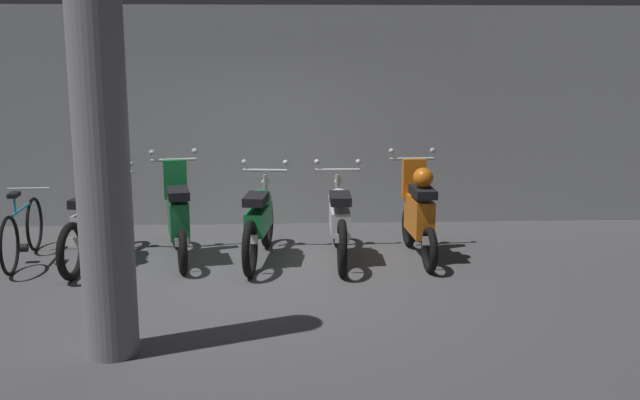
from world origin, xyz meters
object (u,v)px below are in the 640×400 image
motorbike_slot_1 (178,217)px  motorbike_slot_2 (259,220)px  support_pillar (103,171)px  motorbike_slot_3 (339,220)px  motorbike_slot_0 (95,220)px  motorbike_slot_4 (419,212)px  bicycle (22,233)px

motorbike_slot_1 → motorbike_slot_2: 0.98m
motorbike_slot_2 → support_pillar: size_ratio=0.63×
motorbike_slot_1 → motorbike_slot_3: bearing=-2.7°
motorbike_slot_0 → support_pillar: support_pillar is taller
motorbike_slot_2 → motorbike_slot_1: bearing=175.3°
motorbike_slot_4 → motorbike_slot_3: bearing=-179.2°
support_pillar → motorbike_slot_2: bearing=67.5°
motorbike_slot_1 → motorbike_slot_4: bearing=-1.5°
motorbike_slot_0 → bicycle: size_ratio=1.12×
motorbike_slot_0 → support_pillar: (0.78, -2.72, 1.02)m
bicycle → support_pillar: support_pillar is taller
motorbike_slot_1 → motorbike_slot_3: 1.94m
motorbike_slot_2 → motorbike_slot_3: (0.96, -0.01, 0.00)m
motorbike_slot_1 → support_pillar: bearing=-93.4°
motorbike_slot_1 → motorbike_slot_4: same height
motorbike_slot_4 → motorbike_slot_2: bearing=-179.9°
motorbike_slot_2 → motorbike_slot_4: (1.92, 0.00, 0.08)m
motorbike_slot_1 → support_pillar: size_ratio=0.54×
motorbike_slot_3 → motorbike_slot_4: size_ratio=1.16×
motorbike_slot_2 → motorbike_slot_3: bearing=-0.6°
motorbike_slot_4 → bicycle: motorbike_slot_4 is taller
motorbike_slot_4 → bicycle: size_ratio=0.97×
motorbike_slot_3 → support_pillar: (-2.10, -2.75, 1.05)m
motorbike_slot_4 → bicycle: bearing=179.4°
motorbike_slot_0 → motorbike_slot_3: size_ratio=0.99×
motorbike_slot_1 → bicycle: bearing=-179.1°
bicycle → motorbike_slot_3: bearing=-0.9°
motorbike_slot_2 → motorbike_slot_3: same height
motorbike_slot_3 → support_pillar: support_pillar is taller
motorbike_slot_4 → bicycle: (-4.73, 0.05, -0.21)m
motorbike_slot_4 → motorbike_slot_1: bearing=178.5°
motorbike_slot_1 → motorbike_slot_4: size_ratio=0.99×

